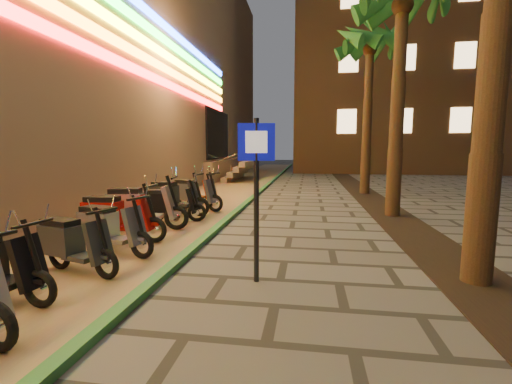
% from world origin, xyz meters
% --- Properties ---
extents(ground, '(120.00, 120.00, 0.00)m').
position_xyz_m(ground, '(0.00, 0.00, 0.00)').
color(ground, '#474442').
rests_on(ground, ground).
extents(parking_strip, '(3.40, 60.00, 0.01)m').
position_xyz_m(parking_strip, '(-2.60, 10.00, 0.01)').
color(parking_strip, '#8C7251').
rests_on(parking_strip, ground).
extents(green_curb, '(0.18, 60.00, 0.10)m').
position_xyz_m(green_curb, '(-0.90, 10.00, 0.05)').
color(green_curb, '#296E33').
rests_on(green_curb, ground).
extents(planting_strip, '(1.20, 40.00, 0.02)m').
position_xyz_m(planting_strip, '(3.60, 5.00, 0.01)').
color(planting_strip, black).
rests_on(planting_strip, ground).
extents(apartment_block, '(18.00, 16.06, 25.00)m').
position_xyz_m(apartment_block, '(9.00, 32.00, 12.50)').
color(apartment_block, brown).
rests_on(apartment_block, ground).
extents(palm_c, '(2.97, 3.02, 6.91)m').
position_xyz_m(palm_c, '(3.60, 7.00, 5.73)').
color(palm_c, '#472D19').
rests_on(palm_c, ground).
extents(palm_d, '(2.97, 3.02, 7.16)m').
position_xyz_m(palm_d, '(3.60, 12.00, 5.94)').
color(palm_d, '#472D19').
rests_on(palm_d, ground).
extents(pedestrian_sign, '(0.51, 0.11, 2.31)m').
position_xyz_m(pedestrian_sign, '(0.50, 1.56, 1.50)').
color(pedestrian_sign, black).
rests_on(pedestrian_sign, ground).
extents(scooter_5, '(1.50, 0.76, 1.06)m').
position_xyz_m(scooter_5, '(-2.37, 1.51, 0.46)').
color(scooter_5, black).
rests_on(scooter_5, ground).
extents(scooter_6, '(1.58, 0.77, 1.12)m').
position_xyz_m(scooter_6, '(-2.35, 2.46, 0.49)').
color(scooter_6, black).
rests_on(scooter_6, ground).
extents(scooter_7, '(1.73, 0.61, 1.22)m').
position_xyz_m(scooter_7, '(-2.69, 3.25, 0.53)').
color(scooter_7, black).
rests_on(scooter_7, ground).
extents(scooter_8, '(1.85, 0.83, 1.30)m').
position_xyz_m(scooter_8, '(-2.70, 4.24, 0.56)').
color(scooter_8, black).
rests_on(scooter_8, ground).
extents(scooter_9, '(1.58, 0.75, 1.12)m').
position_xyz_m(scooter_9, '(-2.40, 5.21, 0.48)').
color(scooter_9, black).
rests_on(scooter_9, ground).
extents(scooter_10, '(1.78, 0.66, 1.25)m').
position_xyz_m(scooter_10, '(-2.64, 6.18, 0.54)').
color(scooter_10, black).
rests_on(scooter_10, ground).
extents(scooter_11, '(1.72, 0.91, 1.22)m').
position_xyz_m(scooter_11, '(-2.36, 7.07, 0.53)').
color(scooter_11, black).
rests_on(scooter_11, ground).
extents(scooter_12, '(1.55, 0.66, 1.09)m').
position_xyz_m(scooter_12, '(-2.73, 8.07, 0.47)').
color(scooter_12, black).
rests_on(scooter_12, ground).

